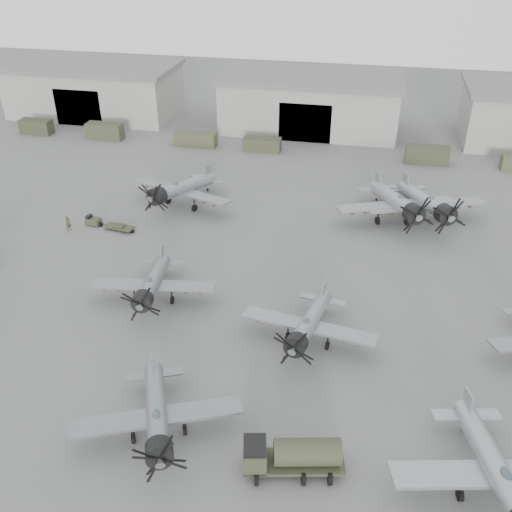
{
  "coord_description": "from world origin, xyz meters",
  "views": [
    {
      "loc": [
        10.45,
        -30.35,
        31.14
      ],
      "look_at": [
        0.66,
        15.72,
        2.5
      ],
      "focal_mm": 40.0,
      "sensor_mm": 36.0,
      "label": 1
    }
  ],
  "objects_px": {
    "aircraft_near_2": "(499,475)",
    "tug_trailer": "(103,223)",
    "aircraft_far_1": "(398,203)",
    "aircraft_mid_1": "(151,284)",
    "ground_crew": "(68,223)",
    "aircraft_extra_606": "(427,204)",
    "fuel_tanker": "(292,454)",
    "aircraft_far_0": "(179,189)",
    "aircraft_mid_2": "(308,325)",
    "aircraft_near_1": "(157,417)"
  },
  "relations": [
    {
      "from": "aircraft_extra_606",
      "to": "ground_crew",
      "type": "xyz_separation_m",
      "value": [
        -39.52,
        -10.1,
        -1.66
      ]
    },
    {
      "from": "aircraft_far_0",
      "to": "tug_trailer",
      "type": "bearing_deg",
      "value": -117.58
    },
    {
      "from": "aircraft_extra_606",
      "to": "ground_crew",
      "type": "distance_m",
      "value": 40.82
    },
    {
      "from": "ground_crew",
      "to": "aircraft_mid_1",
      "type": "bearing_deg",
      "value": -103.27
    },
    {
      "from": "aircraft_far_0",
      "to": "ground_crew",
      "type": "relative_size",
      "value": 7.41
    },
    {
      "from": "aircraft_mid_1",
      "to": "aircraft_far_1",
      "type": "distance_m",
      "value": 30.19
    },
    {
      "from": "aircraft_mid_2",
      "to": "aircraft_far_1",
      "type": "height_order",
      "value": "aircraft_far_1"
    },
    {
      "from": "aircraft_mid_2",
      "to": "aircraft_extra_606",
      "type": "relative_size",
      "value": 0.83
    },
    {
      "from": "fuel_tanker",
      "to": "ground_crew",
      "type": "relative_size",
      "value": 3.78
    },
    {
      "from": "aircraft_far_1",
      "to": "aircraft_far_0",
      "type": "bearing_deg",
      "value": 160.52
    },
    {
      "from": "aircraft_mid_1",
      "to": "fuel_tanker",
      "type": "relative_size",
      "value": 1.71
    },
    {
      "from": "fuel_tanker",
      "to": "ground_crew",
      "type": "bearing_deg",
      "value": 125.64
    },
    {
      "from": "aircraft_far_0",
      "to": "tug_trailer",
      "type": "relative_size",
      "value": 2.2
    },
    {
      "from": "aircraft_near_2",
      "to": "tug_trailer",
      "type": "relative_size",
      "value": 2.13
    },
    {
      "from": "aircraft_near_1",
      "to": "aircraft_mid_2",
      "type": "bearing_deg",
      "value": 30.74
    },
    {
      "from": "tug_trailer",
      "to": "ground_crew",
      "type": "xyz_separation_m",
      "value": [
        -3.44,
        -1.61,
        0.45
      ]
    },
    {
      "from": "aircraft_far_1",
      "to": "aircraft_near_2",
      "type": "bearing_deg",
      "value": -103.25
    },
    {
      "from": "aircraft_near_2",
      "to": "fuel_tanker",
      "type": "bearing_deg",
      "value": 168.84
    },
    {
      "from": "aircraft_mid_1",
      "to": "aircraft_extra_606",
      "type": "bearing_deg",
      "value": 31.36
    },
    {
      "from": "aircraft_extra_606",
      "to": "fuel_tanker",
      "type": "height_order",
      "value": "aircraft_extra_606"
    },
    {
      "from": "fuel_tanker",
      "to": "aircraft_extra_606",
      "type": "bearing_deg",
      "value": 62.73
    },
    {
      "from": "tug_trailer",
      "to": "ground_crew",
      "type": "distance_m",
      "value": 3.82
    },
    {
      "from": "aircraft_mid_1",
      "to": "aircraft_mid_2",
      "type": "height_order",
      "value": "aircraft_mid_1"
    },
    {
      "from": "aircraft_mid_2",
      "to": "aircraft_mid_1",
      "type": "bearing_deg",
      "value": 177.42
    },
    {
      "from": "aircraft_far_0",
      "to": "fuel_tanker",
      "type": "relative_size",
      "value": 1.96
    },
    {
      "from": "aircraft_near_2",
      "to": "fuel_tanker",
      "type": "height_order",
      "value": "aircraft_near_2"
    },
    {
      "from": "aircraft_near_1",
      "to": "tug_trailer",
      "type": "bearing_deg",
      "value": 97.88
    },
    {
      "from": "aircraft_mid_1",
      "to": "ground_crew",
      "type": "xyz_separation_m",
      "value": [
        -14.37,
        11.26,
        -1.2
      ]
    },
    {
      "from": "aircraft_extra_606",
      "to": "aircraft_mid_1",
      "type": "bearing_deg",
      "value": -162.24
    },
    {
      "from": "aircraft_near_2",
      "to": "tug_trailer",
      "type": "bearing_deg",
      "value": 131.52
    },
    {
      "from": "aircraft_mid_2",
      "to": "ground_crew",
      "type": "distance_m",
      "value": 32.35
    },
    {
      "from": "aircraft_far_1",
      "to": "aircraft_extra_606",
      "type": "xyz_separation_m",
      "value": [
        3.32,
        0.51,
        0.0
      ]
    },
    {
      "from": "aircraft_near_1",
      "to": "aircraft_mid_1",
      "type": "bearing_deg",
      "value": 88.59
    },
    {
      "from": "aircraft_near_2",
      "to": "tug_trailer",
      "type": "height_order",
      "value": "aircraft_near_2"
    },
    {
      "from": "aircraft_extra_606",
      "to": "tug_trailer",
      "type": "distance_m",
      "value": 37.13
    },
    {
      "from": "aircraft_far_0",
      "to": "aircraft_far_1",
      "type": "bearing_deg",
      "value": 22.53
    },
    {
      "from": "aircraft_far_0",
      "to": "fuel_tanker",
      "type": "height_order",
      "value": "aircraft_far_0"
    },
    {
      "from": "aircraft_far_0",
      "to": "tug_trailer",
      "type": "height_order",
      "value": "aircraft_far_0"
    },
    {
      "from": "aircraft_far_1",
      "to": "aircraft_mid_1",
      "type": "bearing_deg",
      "value": -158.89
    },
    {
      "from": "aircraft_mid_2",
      "to": "ground_crew",
      "type": "height_order",
      "value": "aircraft_mid_2"
    },
    {
      "from": "aircraft_near_2",
      "to": "aircraft_far_1",
      "type": "height_order",
      "value": "aircraft_far_1"
    },
    {
      "from": "aircraft_far_0",
      "to": "aircraft_far_1",
      "type": "relative_size",
      "value": 0.96
    },
    {
      "from": "aircraft_near_1",
      "to": "fuel_tanker",
      "type": "height_order",
      "value": "aircraft_near_1"
    },
    {
      "from": "aircraft_far_1",
      "to": "ground_crew",
      "type": "xyz_separation_m",
      "value": [
        -36.2,
        -9.59,
        -1.66
      ]
    },
    {
      "from": "aircraft_near_1",
      "to": "ground_crew",
      "type": "height_order",
      "value": "aircraft_near_1"
    },
    {
      "from": "aircraft_extra_606",
      "to": "fuel_tanker",
      "type": "bearing_deg",
      "value": -127.44
    },
    {
      "from": "aircraft_mid_2",
      "to": "fuel_tanker",
      "type": "xyz_separation_m",
      "value": [
        0.69,
        -12.55,
        -0.64
      ]
    },
    {
      "from": "aircraft_mid_1",
      "to": "fuel_tanker",
      "type": "distance_m",
      "value": 21.82
    },
    {
      "from": "aircraft_far_0",
      "to": "aircraft_extra_606",
      "type": "distance_m",
      "value": 29.08
    },
    {
      "from": "aircraft_extra_606",
      "to": "fuel_tanker",
      "type": "relative_size",
      "value": 2.04
    }
  ]
}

